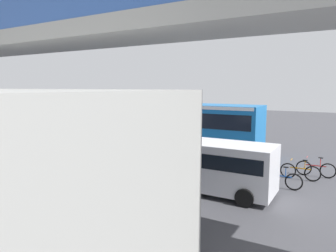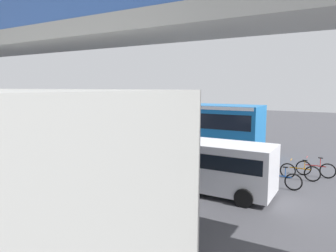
{
  "view_description": "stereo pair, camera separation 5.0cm",
  "coord_description": "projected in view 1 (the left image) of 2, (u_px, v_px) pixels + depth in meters",
  "views": [
    {
      "loc": [
        -10.9,
        17.98,
        4.26
      ],
      "look_at": [
        -0.32,
        -0.12,
        1.6
      ],
      "focal_mm": 33.01,
      "sensor_mm": 36.0,
      "label": 1
    },
    {
      "loc": [
        -10.94,
        17.96,
        4.26
      ],
      "look_at": [
        -0.32,
        -0.12,
        1.6
      ],
      "focal_mm": 33.01,
      "sensor_mm": 36.0,
      "label": 2
    }
  ],
  "objects": [
    {
      "name": "ground",
      "position": [
        163.0,
        149.0,
        21.4
      ],
      "size": [
        80.0,
        80.0,
        0.0
      ],
      "primitive_type": "plane",
      "color": "#424247"
    },
    {
      "name": "city_bus",
      "position": [
        175.0,
        122.0,
        20.94
      ],
      "size": [
        11.54,
        2.85,
        3.15
      ],
      "color": "#196BB7",
      "rests_on": "ground"
    },
    {
      "name": "parked_van",
      "position": [
        214.0,
        163.0,
        12.51
      ],
      "size": [
        4.8,
        2.17,
        2.05
      ],
      "color": "silver",
      "rests_on": "ground"
    },
    {
      "name": "bicycle_orange",
      "position": [
        300.0,
        172.0,
        14.21
      ],
      "size": [
        1.77,
        0.44,
        0.96
      ],
      "color": "black",
      "rests_on": "ground"
    },
    {
      "name": "bicycle_blue",
      "position": [
        281.0,
        180.0,
        13.01
      ],
      "size": [
        1.77,
        0.44,
        0.96
      ],
      "color": "black",
      "rests_on": "ground"
    },
    {
      "name": "bicycle_red",
      "position": [
        316.0,
        169.0,
        14.7
      ],
      "size": [
        1.77,
        0.44,
        0.96
      ],
      "color": "black",
      "rests_on": "ground"
    },
    {
      "name": "traffic_sign",
      "position": [
        216.0,
        120.0,
        22.33
      ],
      "size": [
        0.08,
        0.6,
        2.8
      ],
      "color": "slate",
      "rests_on": "ground"
    },
    {
      "name": "lane_dash_leftmost",
      "position": [
        260.0,
        151.0,
        20.68
      ],
      "size": [
        2.0,
        0.2,
        0.01
      ],
      "primitive_type": "cube",
      "color": "silver",
      "rests_on": "ground"
    },
    {
      "name": "lane_dash_left",
      "position": [
        205.0,
        145.0,
        22.68
      ],
      "size": [
        2.0,
        0.2,
        0.01
      ],
      "primitive_type": "cube",
      "color": "silver",
      "rests_on": "ground"
    },
    {
      "name": "lane_dash_centre",
      "position": [
        159.0,
        140.0,
        24.68
      ],
      "size": [
        2.0,
        0.2,
        0.01
      ],
      "primitive_type": "cube",
      "color": "silver",
      "rests_on": "ground"
    },
    {
      "name": "lane_dash_right",
      "position": [
        120.0,
        136.0,
        26.69
      ],
      "size": [
        2.0,
        0.2,
        0.01
      ],
      "primitive_type": "cube",
      "color": "silver",
      "rests_on": "ground"
    },
    {
      "name": "pedestrian_overpass",
      "position": [
        26.0,
        56.0,
        11.95
      ],
      "size": [
        26.81,
        2.6,
        7.29
      ],
      "color": "#9E9E99",
      "rests_on": "ground"
    }
  ]
}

